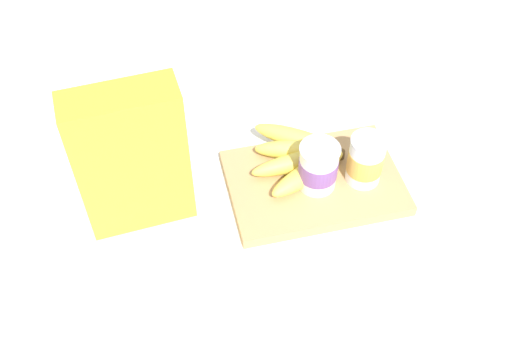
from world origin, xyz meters
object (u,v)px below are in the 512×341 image
cutting_board (314,182)px  cereal_box (132,160)px  yogurt_cup_back (316,167)px  yogurt_cup_front (366,160)px  banana_bunch (300,155)px

cutting_board → cereal_box: 0.33m
yogurt_cup_back → yogurt_cup_front: bearing=175.9°
yogurt_cup_front → yogurt_cup_back: yogurt_cup_front is taller
yogurt_cup_front → yogurt_cup_back: size_ratio=1.06×
cutting_board → cereal_box: bearing=-1.9°
cereal_box → yogurt_cup_back: 0.31m
cereal_box → yogurt_cup_back: (-0.30, 0.02, -0.07)m
cutting_board → banana_bunch: 0.05m
cereal_box → yogurt_cup_front: bearing=171.6°
cereal_box → yogurt_cup_back: size_ratio=3.04×
cutting_board → yogurt_cup_back: bearing=70.2°
banana_bunch → yogurt_cup_back: bearing=100.5°
cutting_board → yogurt_cup_front: bearing=167.9°
yogurt_cup_front → banana_bunch: size_ratio=0.48×
yogurt_cup_back → cereal_box: bearing=-4.1°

